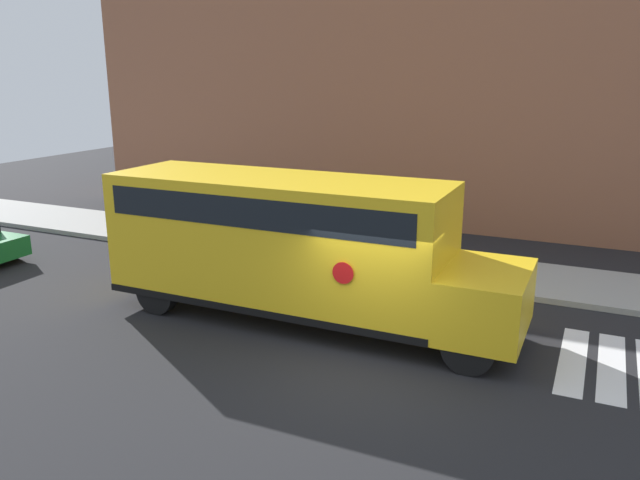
# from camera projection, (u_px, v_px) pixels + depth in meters

# --- Properties ---
(ground_plane) EXTENTS (60.00, 60.00, 0.00)m
(ground_plane) POSITION_uv_depth(u_px,v_px,m) (361.00, 366.00, 12.02)
(ground_plane) COLOR black
(sidewalk_strip) EXTENTS (44.00, 3.00, 0.15)m
(sidewalk_strip) POSITION_uv_depth(u_px,v_px,m) (444.00, 269.00, 17.70)
(sidewalk_strip) COLOR #9E9E99
(sidewalk_strip) RESTS_ON ground
(building_backdrop) EXTENTS (32.00, 4.00, 8.59)m
(building_backdrop) POSITION_uv_depth(u_px,v_px,m) (494.00, 106.00, 22.29)
(building_backdrop) COLOR #935B42
(building_backdrop) RESTS_ON ground
(school_bus) EXTENTS (9.33, 2.57, 3.23)m
(school_bus) POSITION_uv_depth(u_px,v_px,m) (292.00, 240.00, 13.92)
(school_bus) COLOR yellow
(school_bus) RESTS_ON ground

